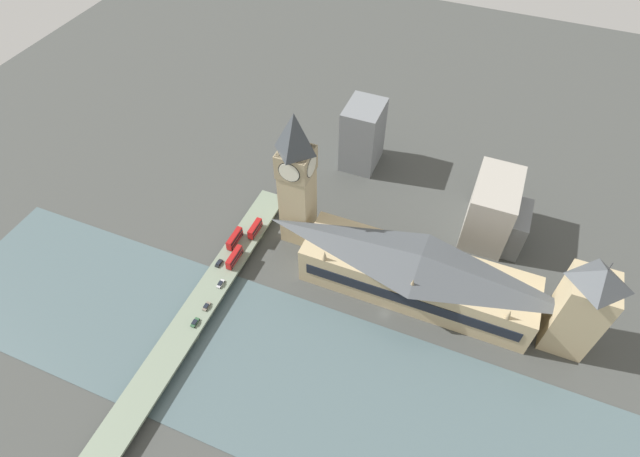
{
  "coord_description": "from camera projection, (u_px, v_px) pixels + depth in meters",
  "views": [
    {
      "loc": [
        -113.13,
        -16.79,
        180.46
      ],
      "look_at": [
        20.38,
        37.41,
        17.03
      ],
      "focal_mm": 28.0,
      "sensor_mm": 36.0,
      "label": 1
    }
  ],
  "objects": [
    {
      "name": "clock_tower",
      "position": [
        297.0,
        177.0,
        210.61
      ],
      "size": [
        14.26,
        14.26,
        69.33
      ],
      "color": "tan",
      "rests_on": "ground_plane"
    },
    {
      "name": "city_block_center",
      "position": [
        363.0,
        135.0,
        259.65
      ],
      "size": [
        23.1,
        18.14,
        35.7
      ],
      "color": "slate",
      "rests_on": "ground_plane"
    },
    {
      "name": "car_northbound_tail",
      "position": [
        219.0,
        263.0,
        220.45
      ],
      "size": [
        4.33,
        1.92,
        1.29
      ],
      "color": "black",
      "rests_on": "road_bridge"
    },
    {
      "name": "car_southbound_lead",
      "position": [
        195.0,
        322.0,
        200.54
      ],
      "size": [
        4.43,
        1.89,
        1.45
      ],
      "color": "#2D5638",
      "rests_on": "road_bridge"
    },
    {
      "name": "car_northbound_lead",
      "position": [
        206.0,
        306.0,
        205.65
      ],
      "size": [
        4.34,
        1.85,
        1.37
      ],
      "color": "slate",
      "rests_on": "road_bridge"
    },
    {
      "name": "double_decker_bus_rear",
      "position": [
        255.0,
        228.0,
        231.29
      ],
      "size": [
        10.36,
        2.61,
        4.97
      ],
      "color": "red",
      "rests_on": "road_bridge"
    },
    {
      "name": "double_decker_bus_mid",
      "position": [
        235.0,
        238.0,
        227.21
      ],
      "size": [
        11.41,
        2.55,
        5.08
      ],
      "color": "red",
      "rests_on": "road_bridge"
    },
    {
      "name": "car_northbound_mid",
      "position": [
        220.0,
        284.0,
        213.1
      ],
      "size": [
        4.48,
        1.78,
        1.46
      ],
      "color": "silver",
      "rests_on": "road_bridge"
    },
    {
      "name": "city_block_east",
      "position": [
        507.0,
        226.0,
        227.61
      ],
      "size": [
        21.57,
        16.24,
        20.68
      ],
      "color": "slate",
      "rests_on": "ground_plane"
    },
    {
      "name": "road_bridge",
      "position": [
        184.0,
        331.0,
        199.72
      ],
      "size": [
        167.45,
        13.08,
        4.29
      ],
      "color": "#5D6A59",
      "rests_on": "ground_plane"
    },
    {
      "name": "river_water",
      "position": [
        352.0,
        400.0,
        184.32
      ],
      "size": [
        67.73,
        360.0,
        0.3
      ],
      "primitive_type": "cube",
      "color": "#4C6066",
      "rests_on": "ground_plane"
    },
    {
      "name": "victoria_tower",
      "position": [
        581.0,
        307.0,
        184.2
      ],
      "size": [
        16.64,
        16.64,
        49.99
      ],
      "color": "tan",
      "rests_on": "ground_plane"
    },
    {
      "name": "parliament_hall",
      "position": [
        417.0,
        274.0,
        207.15
      ],
      "size": [
        25.92,
        96.69,
        25.12
      ],
      "color": "tan",
      "rests_on": "ground_plane"
    },
    {
      "name": "ground_plane",
      "position": [
        384.0,
        314.0,
        208.86
      ],
      "size": [
        600.0,
        600.0,
        0.0
      ],
      "primitive_type": "plane",
      "color": "#424442"
    },
    {
      "name": "city_block_west",
      "position": [
        491.0,
        209.0,
        228.06
      ],
      "size": [
        32.5,
        19.46,
        30.8
      ],
      "color": "#A39E93",
      "rests_on": "ground_plane"
    },
    {
      "name": "double_decker_bus_lead",
      "position": [
        234.0,
        257.0,
        220.18
      ],
      "size": [
        11.55,
        2.5,
        4.9
      ],
      "color": "red",
      "rests_on": "road_bridge"
    }
  ]
}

